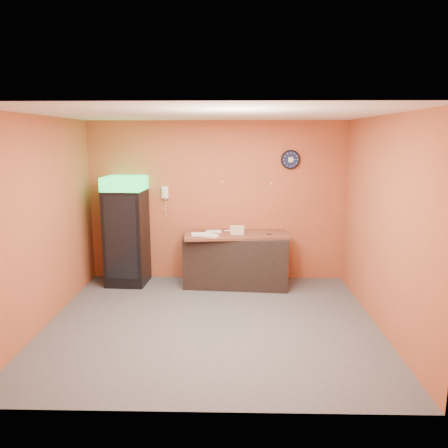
{
  "coord_description": "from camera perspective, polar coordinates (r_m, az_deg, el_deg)",
  "views": [
    {
      "loc": [
        0.3,
        -5.63,
        2.51
      ],
      "look_at": [
        0.16,
        0.6,
        1.27
      ],
      "focal_mm": 35.0,
      "sensor_mm": 36.0,
      "label": 1
    }
  ],
  "objects": [
    {
      "name": "wall_clock",
      "position": [
        7.68,
        8.68,
        8.32
      ],
      "size": [
        0.33,
        0.06,
        0.33
      ],
      "color": "black",
      "rests_on": "back_wall"
    },
    {
      "name": "sub_roll_stack",
      "position": [
        7.31,
        1.75,
        -0.81
      ],
      "size": [
        0.24,
        0.11,
        0.15
      ],
      "rotation": [
        0.0,
        0.0,
        -0.13
      ],
      "color": "beige",
      "rests_on": "butcher_paper"
    },
    {
      "name": "floor",
      "position": [
        6.18,
        -1.63,
        -12.75
      ],
      "size": [
        4.5,
        4.5,
        0.0
      ],
      "primitive_type": "plane",
      "color": "#47474C",
      "rests_on": "ground"
    },
    {
      "name": "left_wall",
      "position": [
        6.28,
        -22.66,
        0.19
      ],
      "size": [
        0.02,
        4.0,
        2.8
      ],
      "primitive_type": "cube",
      "color": "#B85734",
      "rests_on": "floor"
    },
    {
      "name": "kitchen_tool",
      "position": [
        7.56,
        1.27,
        -0.74
      ],
      "size": [
        0.06,
        0.06,
        0.06
      ],
      "primitive_type": "cylinder",
      "color": "silver",
      "rests_on": "butcher_paper"
    },
    {
      "name": "beverage_cooler",
      "position": [
        7.64,
        -12.66,
        -1.1
      ],
      "size": [
        0.69,
        0.7,
        1.87
      ],
      "rotation": [
        0.0,
        0.0,
        -0.05
      ],
      "color": "black",
      "rests_on": "floor"
    },
    {
      "name": "wrapped_sandwich_left",
      "position": [
        7.25,
        -3.06,
        -1.35
      ],
      "size": [
        0.32,
        0.16,
        0.04
      ],
      "primitive_type": "cube",
      "rotation": [
        0.0,
        0.0,
        0.14
      ],
      "color": "white",
      "rests_on": "butcher_paper"
    },
    {
      "name": "ceiling",
      "position": [
        5.65,
        -1.79,
        14.17
      ],
      "size": [
        4.5,
        4.0,
        0.02
      ],
      "primitive_type": "cube",
      "color": "white",
      "rests_on": "back_wall"
    },
    {
      "name": "right_wall",
      "position": [
        6.06,
        20.04,
        0.0
      ],
      "size": [
        0.02,
        4.0,
        2.8
      ],
      "primitive_type": "cube",
      "color": "#B85734",
      "rests_on": "floor"
    },
    {
      "name": "butcher_paper",
      "position": [
        7.43,
        1.67,
        -1.37
      ],
      "size": [
        1.84,
        0.96,
        0.04
      ],
      "primitive_type": "cube",
      "rotation": [
        0.0,
        0.0,
        0.1
      ],
      "color": "brown",
      "rests_on": "prep_counter"
    },
    {
      "name": "wall_phone",
      "position": [
        7.74,
        -7.7,
        4.1
      ],
      "size": [
        0.11,
        0.1,
        0.21
      ],
      "color": "white",
      "rests_on": "back_wall"
    },
    {
      "name": "prep_counter",
      "position": [
        7.54,
        1.65,
        -4.74
      ],
      "size": [
        1.8,
        0.91,
        0.87
      ],
      "primitive_type": "cube",
      "rotation": [
        0.0,
        0.0,
        -0.08
      ],
      "color": "black",
      "rests_on": "floor"
    },
    {
      "name": "back_wall",
      "position": [
        7.72,
        -0.94,
        2.97
      ],
      "size": [
        4.5,
        0.02,
        2.8
      ],
      "primitive_type": "cube",
      "color": "#B85734",
      "rests_on": "floor"
    },
    {
      "name": "wrapped_sandwich_mid",
      "position": [
        7.15,
        -1.81,
        -1.54
      ],
      "size": [
        0.29,
        0.21,
        0.04
      ],
      "primitive_type": "cube",
      "rotation": [
        0.0,
        0.0,
        -0.42
      ],
      "color": "white",
      "rests_on": "butcher_paper"
    },
    {
      "name": "wrapped_sandwich_right",
      "position": [
        7.46,
        -1.38,
        -1.01
      ],
      "size": [
        0.28,
        0.15,
        0.04
      ],
      "primitive_type": "cube",
      "rotation": [
        0.0,
        0.0,
        0.19
      ],
      "color": "white",
      "rests_on": "butcher_paper"
    }
  ]
}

